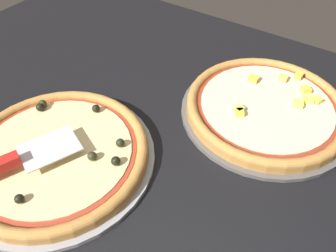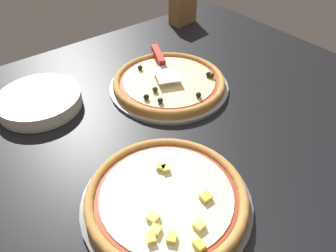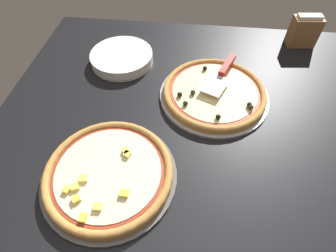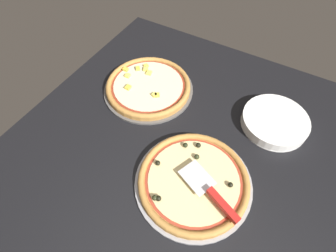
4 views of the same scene
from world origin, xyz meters
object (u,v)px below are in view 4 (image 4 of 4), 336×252
object	(u,v)px
serving_spatula	(216,197)
plate_stack	(275,122)
pizza_front	(193,180)
pizza_back	(148,86)

from	to	relation	value
serving_spatula	plate_stack	bearing A→B (deg)	-10.48
pizza_front	serving_spatula	distance (cm)	9.89
pizza_front	plate_stack	bearing A→B (deg)	-23.53
pizza_back	serving_spatula	xyz separation A→B (cm)	(-32.43, -44.92, 3.04)
pizza_front	pizza_back	xyz separation A→B (cm)	(29.29, 36.12, 0.20)
pizza_front	pizza_back	size ratio (longest dim) A/B	1.02
pizza_back	pizza_front	bearing A→B (deg)	-129.03
pizza_front	serving_spatula	xyz separation A→B (cm)	(-3.15, -8.79, 3.24)
pizza_front	pizza_back	bearing A→B (deg)	50.97
pizza_front	plate_stack	world-z (taller)	pizza_front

